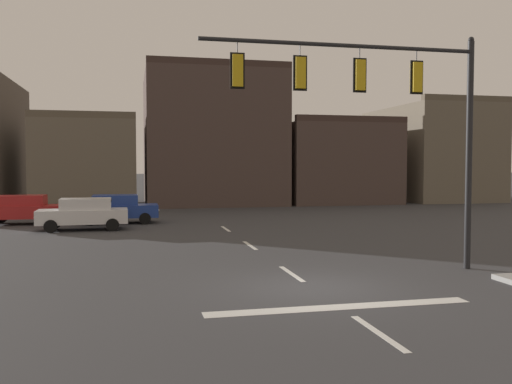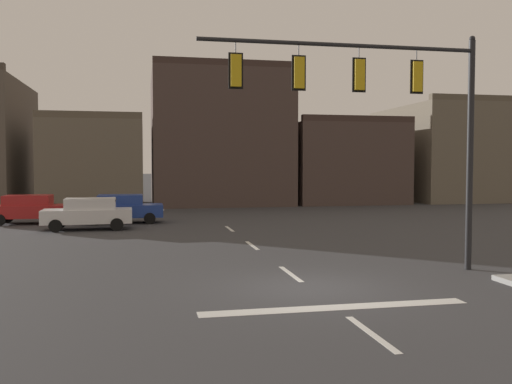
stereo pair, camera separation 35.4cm
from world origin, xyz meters
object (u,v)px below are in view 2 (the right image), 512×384
Objects in this scene: car_lot_farside at (122,208)px; car_lot_middle at (30,208)px; car_lot_nearside at (88,213)px; signal_mast_near_side at (383,99)px.

car_lot_middle is at bearing 172.13° from car_lot_farside.
signal_mast_near_side is at bearing -53.88° from car_lot_nearside.
car_lot_middle is at bearing 127.92° from signal_mast_near_side.
car_lot_nearside is 3.31m from car_lot_farside.
car_lot_middle is at bearing 133.95° from car_lot_nearside.
signal_mast_near_side reaches higher than car_lot_farside.
signal_mast_near_side reaches higher than car_lot_nearside.
signal_mast_near_side is 18.86m from car_lot_farside.
car_lot_nearside is at bearing -46.05° from car_lot_middle.
car_lot_nearside and car_lot_farside have the same top height.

